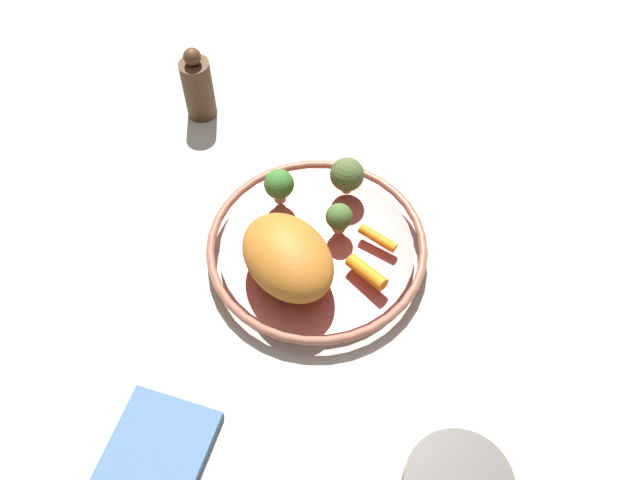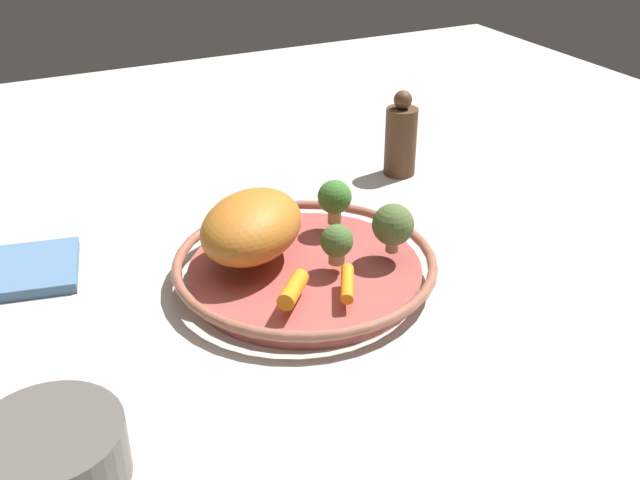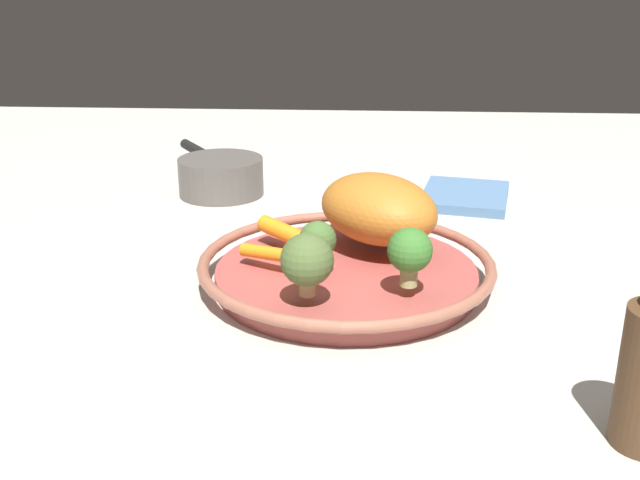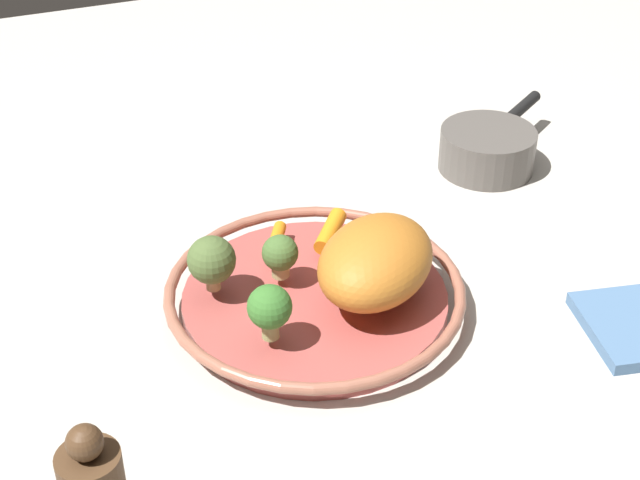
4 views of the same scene
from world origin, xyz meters
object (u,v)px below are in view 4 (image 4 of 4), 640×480
(roast_chicken_piece, at_px, (376,261))
(baby_carrot_left, at_px, (276,239))
(broccoli_floret_small, at_px, (212,260))
(saucepan, at_px, (488,149))
(broccoli_floret_edge, at_px, (270,308))
(broccoli_floret_large, at_px, (280,254))
(serving_bowl, at_px, (315,296))
(baby_carrot_near_rim, at_px, (330,231))

(roast_chicken_piece, height_order, baby_carrot_left, roast_chicken_piece)
(roast_chicken_piece, relative_size, broccoli_floret_small, 2.45)
(broccoli_floret_small, xyz_separation_m, saucepan, (0.43, 0.16, -0.04))
(broccoli_floret_small, distance_m, broccoli_floret_edge, 0.10)
(broccoli_floret_edge, xyz_separation_m, broccoli_floret_large, (0.04, 0.09, -0.01))
(baby_carrot_left, xyz_separation_m, broccoli_floret_large, (-0.02, -0.06, 0.02))
(roast_chicken_piece, distance_m, saucepan, 0.36)
(broccoli_floret_small, bearing_deg, broccoli_floret_large, -4.22)
(serving_bowl, height_order, baby_carrot_left, baby_carrot_left)
(baby_carrot_left, relative_size, broccoli_floret_large, 1.20)
(broccoli_floret_large, bearing_deg, serving_bowl, -46.42)
(roast_chicken_piece, distance_m, broccoli_floret_edge, 0.13)
(broccoli_floret_small, relative_size, saucepan, 0.32)
(roast_chicken_piece, relative_size, saucepan, 0.78)
(baby_carrot_near_rim, xyz_separation_m, broccoli_floret_small, (-0.15, -0.04, 0.03))
(baby_carrot_near_rim, distance_m, baby_carrot_left, 0.06)
(roast_chicken_piece, bearing_deg, broccoli_floret_edge, -167.12)
(baby_carrot_left, distance_m, broccoli_floret_edge, 0.16)
(baby_carrot_near_rim, relative_size, broccoli_floret_large, 1.31)
(broccoli_floret_small, xyz_separation_m, broccoli_floret_edge, (0.03, -0.10, -0.00))
(roast_chicken_piece, distance_m, broccoli_floret_large, 0.10)
(baby_carrot_near_rim, bearing_deg, broccoli_floret_edge, -131.54)
(baby_carrot_near_rim, relative_size, broccoli_floret_small, 1.04)
(broccoli_floret_large, bearing_deg, baby_carrot_left, 74.13)
(baby_carrot_left, distance_m, broccoli_floret_small, 0.11)
(serving_bowl, xyz_separation_m, broccoli_floret_large, (-0.03, 0.03, 0.04))
(baby_carrot_near_rim, height_order, broccoli_floret_small, broccoli_floret_small)
(serving_bowl, relative_size, roast_chicken_piece, 2.11)
(broccoli_floret_edge, bearing_deg, baby_carrot_left, 67.81)
(roast_chicken_piece, xyz_separation_m, broccoli_floret_large, (-0.08, 0.06, -0.01))
(baby_carrot_near_rim, bearing_deg, broccoli_floret_small, -165.20)
(broccoli_floret_edge, bearing_deg, roast_chicken_piece, 12.88)
(broccoli_floret_edge, bearing_deg, baby_carrot_near_rim, 48.46)
(roast_chicken_piece, xyz_separation_m, saucepan, (0.28, 0.23, -0.04))
(baby_carrot_near_rim, xyz_separation_m, saucepan, (0.28, 0.12, -0.01))
(serving_bowl, distance_m, broccoli_floret_small, 0.12)
(roast_chicken_piece, xyz_separation_m, baby_carrot_near_rim, (-0.00, 0.11, -0.03))
(baby_carrot_left, height_order, broccoli_floret_large, broccoli_floret_large)
(baby_carrot_near_rim, distance_m, broccoli_floret_large, 0.09)
(broccoli_floret_large, height_order, saucepan, broccoli_floret_large)
(broccoli_floret_edge, distance_m, broccoli_floret_large, 0.10)
(serving_bowl, distance_m, saucepan, 0.39)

